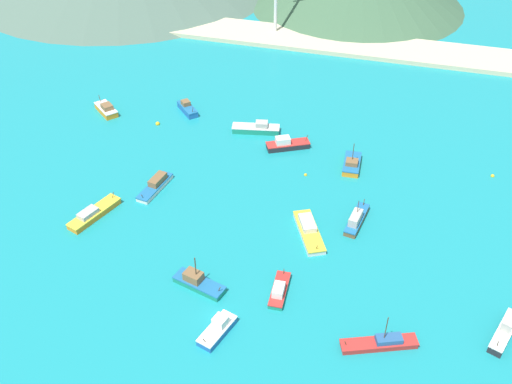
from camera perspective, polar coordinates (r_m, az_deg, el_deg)
The scene contains 19 objects.
ground at distance 112.56m, azimuth 1.30°, elevation -0.73°, with size 260.00×280.00×0.50m.
fishing_boat_0 at distance 115.92m, azimuth -9.44°, elevation 0.65°, with size 3.98×9.68×2.13m.
fishing_boat_2 at distance 121.30m, azimuth 9.02°, elevation 2.63°, with size 3.55×7.50×5.89m.
fishing_boat_3 at distance 141.47m, azimuth -13.93°, elevation 7.58°, with size 7.17×6.66×2.93m.
fishing_boat_4 at distance 96.23m, azimuth 22.47°, elevation -11.92°, with size 4.97×8.84×2.99m.
fishing_boat_5 at distance 111.78m, azimuth -15.08°, elevation -1.96°, with size 6.12×11.11×2.31m.
fishing_boat_7 at distance 89.81m, azimuth -3.63°, elevation -12.76°, with size 4.48×7.34×2.60m.
fishing_boat_8 at distance 90.12m, azimuth 11.68°, elevation -13.76°, with size 11.12×6.14×6.10m.
fishing_boat_9 at distance 130.61m, azimuth 0.06°, elevation 6.02°, with size 10.46×4.53×2.54m.
fishing_boat_10 at distance 107.81m, azimuth 9.44°, elevation -2.56°, with size 3.52×9.13×5.22m.
fishing_boat_11 at distance 125.52m, azimuth 2.92°, elevation 4.52°, with size 9.16×6.42×2.70m.
fishing_boat_12 at distance 104.95m, azimuth 4.99°, elevation -3.61°, with size 7.64×11.18×2.03m.
fishing_boat_13 at distance 94.73m, azimuth 2.21°, elevation -9.24°, with size 2.57×7.57×2.21m.
fishing_boat_14 at distance 96.11m, azimuth -5.50°, elevation -8.46°, with size 8.99×4.91×6.05m.
fishing_boat_15 at distance 138.67m, azimuth -6.49°, elevation 7.84°, with size 6.43×6.47×2.99m.
buoy_0 at distance 135.27m, azimuth -9.25°, elevation 6.37°, with size 0.97×0.97×0.97m.
buoy_1 at distance 126.46m, azimuth 21.41°, elevation 1.41°, with size 0.71×0.71×0.71m.
buoy_2 at distance 118.45m, azimuth 4.69°, elevation 1.62°, with size 0.63×0.63×0.63m.
beach_strip at distance 171.04m, azimuth 7.35°, elevation 13.81°, with size 247.00×14.30×1.20m, color beige.
Camera 1 is at (20.96, -54.93, 70.58)m, focal length 42.43 mm.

